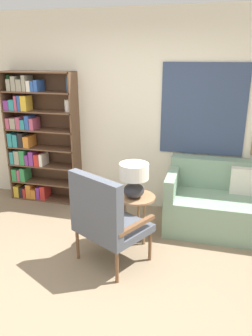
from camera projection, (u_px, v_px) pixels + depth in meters
name	position (u px, v px, depth m)	size (l,w,h in m)	color
ground_plane	(89.00, 292.00, 3.09)	(14.00, 14.00, 0.00)	#847056
wall_back	(142.00, 114.00, 4.49)	(6.40, 0.08, 2.70)	silver
bookshelf	(34.00, 140.00, 4.84)	(1.07, 0.30, 1.91)	brown
armchair	(104.00, 216.00, 3.32)	(0.87, 0.84, 1.03)	brown
couch	(243.00, 207.00, 4.09)	(1.89, 0.82, 0.85)	gray
side_table	(136.00, 202.00, 3.81)	(0.45, 0.45, 0.57)	#99704C
table_lamp	(134.00, 178.00, 3.68)	(0.33, 0.33, 0.41)	#2D2D33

